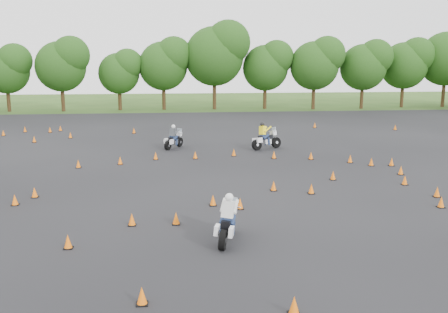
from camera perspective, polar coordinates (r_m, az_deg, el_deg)
name	(u,v)px	position (r m, az deg, el deg)	size (l,w,h in m)	color
ground	(234,201)	(21.93, 1.12, -5.08)	(140.00, 140.00, 0.00)	#2D5119
asphalt_pad	(220,171)	(27.70, -0.44, -1.63)	(62.00, 62.00, 0.00)	black
treeline	(225,72)	(56.23, 0.10, 9.61)	(87.36, 32.36, 11.19)	#1E4313
traffic_cones	(225,174)	(26.02, 0.15, -1.96)	(33.25, 33.20, 0.45)	orange
rider_grey	(173,136)	(34.69, -5.81, 2.31)	(2.18, 0.67, 1.69)	#3C4043
rider_yellow	(267,136)	(34.31, 4.96, 2.39)	(2.42, 0.74, 1.87)	yellow
rider_white	(226,217)	(16.94, 0.23, -6.89)	(2.26, 0.69, 1.74)	silver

